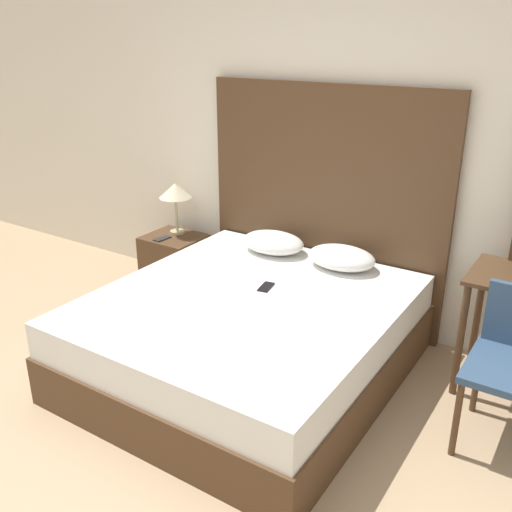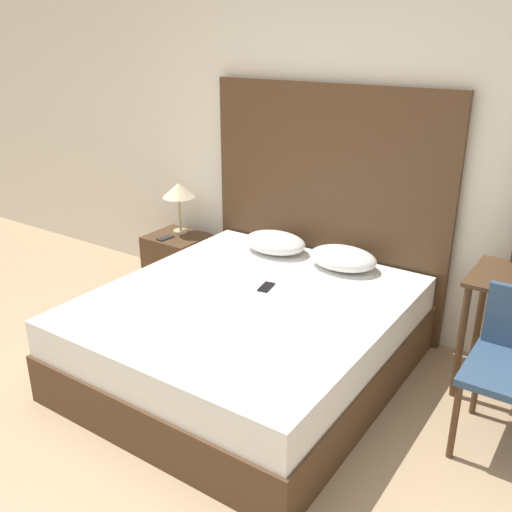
# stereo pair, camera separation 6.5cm
# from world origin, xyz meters

# --- Properties ---
(ground_plane) EXTENTS (16.00, 16.00, 0.00)m
(ground_plane) POSITION_xyz_m (0.00, 0.00, 0.00)
(ground_plane) COLOR tan
(wall_back) EXTENTS (10.00, 0.06, 2.70)m
(wall_back) POSITION_xyz_m (0.00, 2.42, 1.35)
(wall_back) COLOR silver
(wall_back) RESTS_ON ground_plane
(bed) EXTENTS (1.82, 2.00, 0.55)m
(bed) POSITION_xyz_m (-0.13, 1.32, 0.27)
(bed) COLOR #4C331E
(bed) RESTS_ON ground_plane
(headboard) EXTENTS (1.91, 0.05, 1.78)m
(headboard) POSITION_xyz_m (-0.13, 2.35, 0.89)
(headboard) COLOR #4C331E
(headboard) RESTS_ON ground_plane
(pillow_left) EXTENTS (0.49, 0.36, 0.15)m
(pillow_left) POSITION_xyz_m (-0.41, 2.10, 0.62)
(pillow_left) COLOR white
(pillow_left) RESTS_ON bed
(pillow_right) EXTENTS (0.49, 0.36, 0.15)m
(pillow_right) POSITION_xyz_m (0.15, 2.10, 0.62)
(pillow_right) COLOR white
(pillow_right) RESTS_ON bed
(phone_on_bed) EXTENTS (0.10, 0.16, 0.01)m
(phone_on_bed) POSITION_xyz_m (-0.11, 1.51, 0.55)
(phone_on_bed) COLOR black
(phone_on_bed) RESTS_ON bed
(nightstand) EXTENTS (0.47, 0.42, 0.49)m
(nightstand) POSITION_xyz_m (-1.39, 2.07, 0.24)
(nightstand) COLOR #4C331E
(nightstand) RESTS_ON ground_plane
(table_lamp) EXTENTS (0.27, 0.27, 0.44)m
(table_lamp) POSITION_xyz_m (-1.42, 2.16, 0.85)
(table_lamp) COLOR tan
(table_lamp) RESTS_ON nightstand
(phone_on_nightstand) EXTENTS (0.08, 0.16, 0.01)m
(phone_on_nightstand) POSITION_xyz_m (-1.42, 1.97, 0.49)
(phone_on_nightstand) COLOR #232328
(phone_on_nightstand) RESTS_ON nightstand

